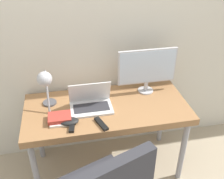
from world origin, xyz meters
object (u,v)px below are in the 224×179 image
object	(u,v)px
monitor	(147,68)
game_controller	(69,121)
book_stack	(60,118)
laptop	(91,103)
desk_lamp	(45,83)

from	to	relation	value
monitor	game_controller	bearing A→B (deg)	-154.70
monitor	book_stack	xyz separation A→B (m)	(-0.79, -0.29, -0.21)
laptop	desk_lamp	distance (m)	0.41
laptop	monitor	distance (m)	0.58
book_stack	game_controller	xyz separation A→B (m)	(0.07, -0.05, -0.00)
desk_lamp	game_controller	xyz separation A→B (m)	(0.15, -0.18, -0.26)
desk_lamp	book_stack	distance (m)	0.30
monitor	game_controller	world-z (taller)	monitor
desk_lamp	laptop	bearing A→B (deg)	-1.17
monitor	game_controller	xyz separation A→B (m)	(-0.72, -0.34, -0.21)
monitor	book_stack	distance (m)	0.87
laptop	desk_lamp	world-z (taller)	desk_lamp
laptop	desk_lamp	bearing A→B (deg)	178.83
desk_lamp	game_controller	bearing A→B (deg)	-50.45
monitor	laptop	bearing A→B (deg)	-162.69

